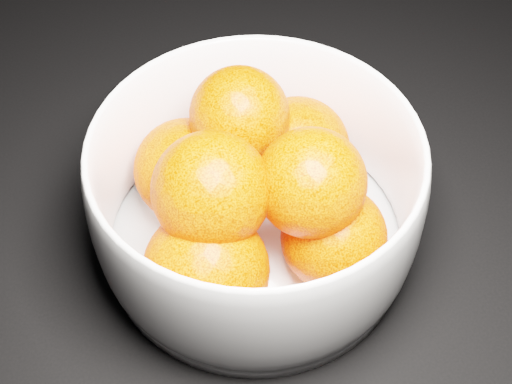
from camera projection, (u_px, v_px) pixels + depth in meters
name	position (u px, v px, depth m)	size (l,w,h in m)	color
bowl	(256.00, 197.00, 0.51)	(0.24, 0.24, 0.11)	white
orange_pile	(251.00, 191.00, 0.50)	(0.18, 0.17, 0.13)	#FF4308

